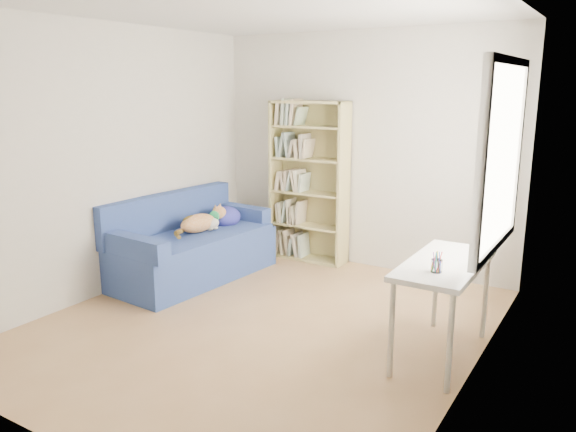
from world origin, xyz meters
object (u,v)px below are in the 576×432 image
object	(u,v)px
desk	(444,272)
bookshelf	(309,188)
sofa	(191,246)
pen_cup	(437,264)

from	to	relation	value
desk	bookshelf	bearing A→B (deg)	142.06
bookshelf	desk	size ratio (longest dim) A/B	1.67
sofa	pen_cup	world-z (taller)	pen_cup
sofa	desk	distance (m)	2.87
sofa	bookshelf	distance (m)	1.51
desk	pen_cup	bearing A→B (deg)	-86.44
sofa	desk	world-z (taller)	sofa
sofa	pen_cup	xyz separation A→B (m)	(2.84, -0.68, 0.47)
pen_cup	sofa	bearing A→B (deg)	166.55
desk	pen_cup	size ratio (longest dim) A/B	7.35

